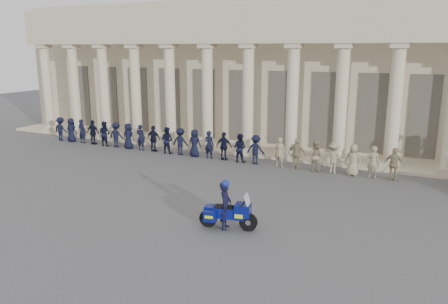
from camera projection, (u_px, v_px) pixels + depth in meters
ground at (201, 200)px, 17.90m from camera, size 90.00×90.00×0.00m
building at (304, 71)px, 29.76m from camera, size 40.00×12.50×9.00m
officer_rank at (193, 143)px, 24.84m from camera, size 21.90×0.60×1.57m
motorcycle at (229, 213)px, 14.89m from camera, size 2.03×0.98×1.31m
rider at (225, 204)px, 14.84m from camera, size 0.51×0.67×1.75m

